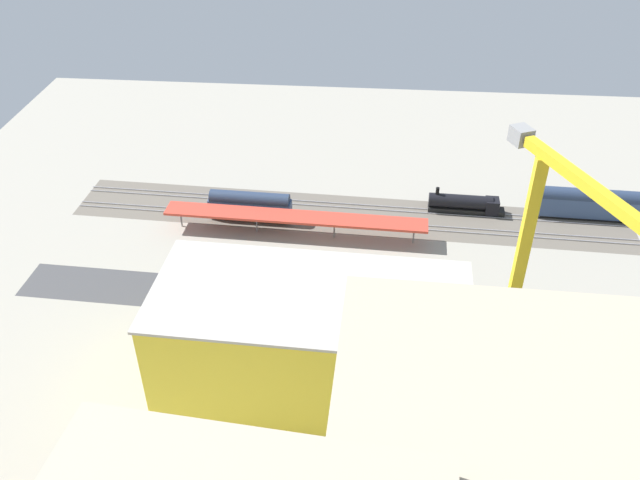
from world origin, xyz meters
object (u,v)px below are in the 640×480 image
object	(u,v)px
box_truck_1	(372,320)
street_tree_5	(386,303)
parked_car_1	(464,296)
parked_car_3	(373,290)
parked_car_6	(239,282)
street_tree_4	(380,309)
construction_building	(311,348)
street_tree_2	(536,312)
street_tree_3	(537,314)
box_truck_0	(277,313)
parked_car_5	(288,284)
tower_crane	(531,269)
parked_car_4	(329,290)
passenger_coach	(589,203)
freight_coach_far	(250,205)
traffic_light	(361,305)
parked_car_0	(513,298)
platform_canopy_near	(295,217)
street_tree_1	(353,303)
locomotive	(467,204)
parked_car_2	(420,293)
street_tree_0	(258,296)

from	to	relation	value
box_truck_1	street_tree_5	size ratio (longest dim) A/B	1.00
parked_car_1	parked_car_3	size ratio (longest dim) A/B	0.98
parked_car_6	street_tree_4	world-z (taller)	street_tree_4
construction_building	street_tree_2	size ratio (longest dim) A/B	5.51
street_tree_3	box_truck_0	bearing A→B (deg)	-0.15
parked_car_5	tower_crane	xyz separation A→B (m)	(-32.87, 21.70, 21.99)
parked_car_4	street_tree_4	distance (m)	12.10
passenger_coach	freight_coach_far	world-z (taller)	passenger_coach
street_tree_2	tower_crane	bearing A→B (deg)	65.14
construction_building	tower_crane	xyz separation A→B (m)	(-26.55, -1.29, 13.98)
parked_car_1	traffic_light	size ratio (longest dim) A/B	0.63
parked_car_0	parked_car_6	size ratio (longest dim) A/B	0.91
platform_canopy_near	box_truck_0	bearing A→B (deg)	89.81
freight_coach_far	box_truck_1	world-z (taller)	freight_coach_far
tower_crane	street_tree_1	size ratio (longest dim) A/B	5.89
passenger_coach	freight_coach_far	bearing A→B (deg)	5.19
platform_canopy_near	street_tree_2	distance (m)	46.54
box_truck_1	street_tree_5	world-z (taller)	street_tree_5
freight_coach_far	traffic_light	bearing A→B (deg)	127.61
freight_coach_far	street_tree_1	distance (m)	35.86
parked_car_4	parked_car_5	world-z (taller)	parked_car_5
locomotive	parked_car_2	distance (m)	28.89
parked_car_3	box_truck_0	bearing A→B (deg)	29.19
platform_canopy_near	parked_car_3	distance (m)	22.16
parked_car_4	street_tree_2	xyz separation A→B (m)	(-31.86, 7.60, 4.27)
parked_car_6	tower_crane	bearing A→B (deg)	152.43
platform_canopy_near	construction_building	distance (m)	39.87
box_truck_0	parked_car_3	bearing A→B (deg)	-150.81
freight_coach_far	box_truck_0	xyz separation A→B (m)	(-9.28, 29.26, -1.31)
box_truck_1	street_tree_2	bearing A→B (deg)	-179.67
parked_car_5	box_truck_0	xyz separation A→B (m)	(0.66, 8.46, 0.98)
street_tree_3	street_tree_0	bearing A→B (deg)	1.07
box_truck_0	street_tree_5	size ratio (longest dim) A/B	1.11
freight_coach_far	parked_car_2	xyz separation A→B (m)	(-32.11, 21.12, -2.30)
parked_car_0	construction_building	bearing A→B (deg)	35.87
parked_car_6	street_tree_0	xyz separation A→B (m)	(-5.06, 9.20, 5.05)
tower_crane	street_tree_0	distance (m)	41.82
parked_car_3	traffic_light	distance (m)	9.28
platform_canopy_near	box_truck_0	xyz separation A→B (m)	(0.08, 24.44, -2.17)
street_tree_0	street_tree_5	xyz separation A→B (m)	(-19.66, -0.00, 0.05)
construction_building	passenger_coach	bearing A→B (deg)	-132.41
parked_car_2	freight_coach_far	bearing A→B (deg)	-33.33
locomotive	street_tree_2	world-z (taller)	street_tree_2
passenger_coach	freight_coach_far	size ratio (longest dim) A/B	1.23
street_tree_2	construction_building	bearing A→B (deg)	23.84
street_tree_2	box_truck_0	bearing A→B (deg)	-0.17
traffic_light	street_tree_5	bearing A→B (deg)	166.53
box_truck_1	street_tree_2	size ratio (longest dim) A/B	1.19
parked_car_4	construction_building	bearing A→B (deg)	87.99
street_tree_2	locomotive	bearing A→B (deg)	-79.26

